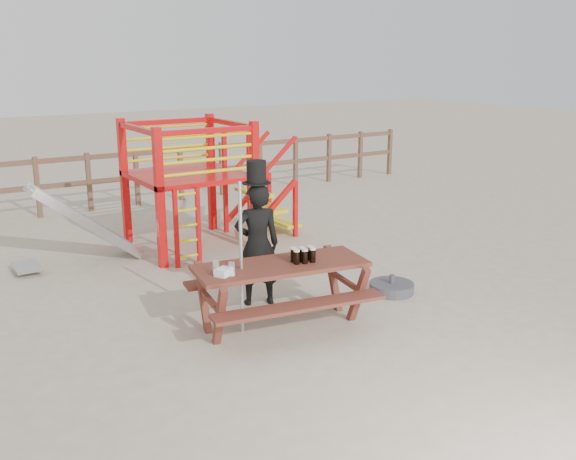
{
  "coord_description": "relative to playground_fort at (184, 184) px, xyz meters",
  "views": [
    {
      "loc": [
        -3.92,
        -5.98,
        3.09
      ],
      "look_at": [
        0.36,
        0.8,
        0.9
      ],
      "focal_mm": 40.0,
      "sensor_mm": 36.0,
      "label": 1
    }
  ],
  "objects": [
    {
      "name": "playground_fort",
      "position": [
        0.0,
        0.0,
        0.0
      ],
      "size": [
        4.71,
        1.84,
        2.1
      ],
      "color": "red",
      "rests_on": "ground"
    },
    {
      "name": "man_with_hat",
      "position": [
        -0.24,
        -2.82,
        -0.24
      ],
      "size": [
        0.66,
        0.54,
        1.86
      ],
      "rotation": [
        0.0,
        0.0,
        2.82
      ],
      "color": "black",
      "rests_on": "ground"
    },
    {
      "name": "empty_glasses",
      "position": [
        -1.1,
        -3.59,
        -0.23
      ],
      "size": [
        0.19,
        0.21,
        0.15
      ],
      "color": "silver",
      "rests_on": "picnic_table"
    },
    {
      "name": "picnic_table",
      "position": [
        -0.37,
        -3.59,
        -0.59
      ],
      "size": [
        2.19,
        1.68,
        0.77
      ],
      "rotation": [
        0.0,
        0.0,
        -0.16
      ],
      "color": "maroon",
      "rests_on": "ground"
    },
    {
      "name": "ground",
      "position": [
        -0.12,
        -3.58,
        -1.07
      ],
      "size": [
        60.0,
        60.0,
        0.0
      ],
      "primitive_type": "plane",
      "color": "#BAA891",
      "rests_on": "ground"
    },
    {
      "name": "stout_pints",
      "position": [
        -0.12,
        -3.68,
        -0.21
      ],
      "size": [
        0.29,
        0.21,
        0.17
      ],
      "color": "black",
      "rests_on": "picnic_table"
    },
    {
      "name": "back_fence",
      "position": [
        -0.12,
        3.42,
        -0.34
      ],
      "size": [
        15.09,
        0.09,
        1.2
      ],
      "color": "brown",
      "rests_on": "ground"
    },
    {
      "name": "parasol_base",
      "position": [
        1.47,
        -3.45,
        -1.0
      ],
      "size": [
        0.6,
        0.6,
        0.25
      ],
      "color": "#3E3D43",
      "rests_on": "ground"
    },
    {
      "name": "paper_bag",
      "position": [
        -1.11,
        -3.61,
        -0.26
      ],
      "size": [
        0.23,
        0.21,
        0.08
      ],
      "primitive_type": "cube",
      "rotation": [
        0.0,
        0.0,
        0.5
      ],
      "color": "white",
      "rests_on": "picnic_table"
    },
    {
      "name": "metal_pole",
      "position": [
        -0.84,
        -3.51,
        -0.19
      ],
      "size": [
        0.04,
        0.04,
        1.77
      ],
      "primitive_type": "cylinder",
      "color": "#B2B2B7",
      "rests_on": "ground"
    }
  ]
}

